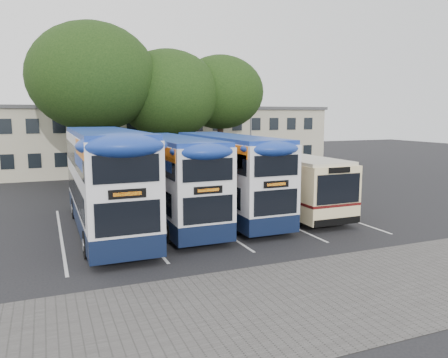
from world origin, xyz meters
TOP-DOWN VIEW (x-y plane):
  - ground at (0.00, 0.00)m, footprint 120.00×120.00m
  - paving_strip at (-2.00, -5.00)m, footprint 40.00×6.00m
  - bay_lines at (-3.75, 5.00)m, footprint 14.12×11.00m
  - depot_building at (0.00, 26.99)m, footprint 32.40×8.40m
  - lamp_post at (6.00, 19.97)m, footprint 0.25×1.05m
  - tree_left at (-7.80, 17.13)m, footprint 8.98×8.98m
  - tree_mid at (-2.17, 17.83)m, footprint 7.99×7.99m
  - tree_right at (2.41, 18.37)m, footprint 7.07×7.07m
  - bus_dd_left at (-8.69, 5.06)m, footprint 2.75×11.33m
  - bus_dd_mid at (-5.41, 5.49)m, footprint 2.52×10.38m
  - bus_dd_right at (-2.26, 5.74)m, footprint 2.52×10.38m
  - bus_single at (1.21, 6.27)m, footprint 2.73×10.71m

SIDE VIEW (x-z plane):
  - ground at x=0.00m, z-range 0.00..0.00m
  - paving_strip at x=-2.00m, z-range 0.00..0.01m
  - bay_lines at x=-3.75m, z-range 0.00..0.01m
  - bus_single at x=1.21m, z-range 0.21..3.41m
  - bus_dd_mid at x=-5.41m, z-range 0.22..4.54m
  - bus_dd_right at x=-2.26m, z-range 0.22..4.55m
  - bus_dd_left at x=-8.69m, z-range 0.24..4.96m
  - depot_building at x=0.00m, z-range 0.05..6.25m
  - lamp_post at x=6.00m, z-range 0.55..9.61m
  - tree_mid at x=-2.17m, z-range 1.78..12.14m
  - tree_right at x=2.41m, z-range 2.09..12.32m
  - tree_left at x=-7.80m, z-range 2.09..13.93m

